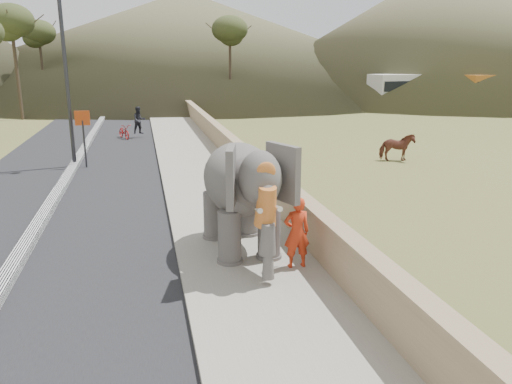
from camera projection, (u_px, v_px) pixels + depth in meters
ground at (276, 321)px, 8.77m from camera, size 160.00×160.00×0.00m
road at (60, 193)px, 17.11m from camera, size 7.00×120.00×0.03m
median at (59, 190)px, 17.08m from camera, size 0.35×120.00×0.22m
walkway at (205, 183)px, 18.17m from camera, size 3.00×120.00×0.15m
parapet at (249, 168)px, 18.40m from camera, size 0.30×120.00×1.10m
lamppost at (72, 48)px, 20.08m from camera, size 1.76×0.36×8.00m
signboard at (83, 129)px, 20.67m from camera, size 0.60×0.08×2.40m
cow at (397, 147)px, 22.36m from camera, size 1.61×1.04×1.25m
distant_car at (383, 100)px, 46.74m from camera, size 4.55×3.28×1.44m
bus_white at (424, 91)px, 46.72m from camera, size 11.23×3.94×3.10m
bus_orange at (512, 92)px, 45.71m from camera, size 11.22×3.81×3.10m
hill_right at (443, 30)px, 63.41m from camera, size 56.00×56.00×16.00m
hill_far at (186, 41)px, 73.95m from camera, size 80.00×80.00×14.00m
elephant_and_man at (241, 194)px, 11.47m from camera, size 2.26×3.72×2.61m
motorcyclist at (132, 126)px, 28.68m from camera, size 1.88×1.67×1.82m
trees at (139, 66)px, 33.84m from camera, size 47.52×42.34×8.60m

